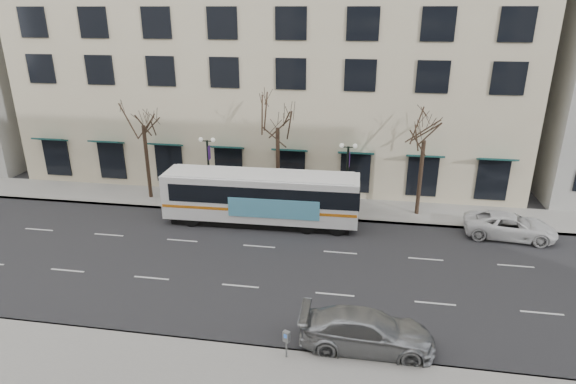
% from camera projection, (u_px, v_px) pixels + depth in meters
% --- Properties ---
extents(ground, '(160.00, 160.00, 0.00)m').
position_uv_depth(ground, '(251.00, 265.00, 27.59)').
color(ground, black).
rests_on(ground, ground).
extents(sidewalk_far, '(80.00, 4.00, 0.15)m').
position_uv_depth(sidewalk_far, '(346.00, 209.00, 35.11)').
color(sidewalk_far, gray).
rests_on(sidewalk_far, ground).
extents(building_hotel, '(40.00, 20.00, 24.00)m').
position_uv_depth(building_hotel, '(280.00, 29.00, 42.97)').
color(building_hotel, beige).
rests_on(building_hotel, ground).
extents(tree_far_left, '(3.60, 3.60, 8.34)m').
position_uv_depth(tree_far_left, '(142.00, 113.00, 34.82)').
color(tree_far_left, black).
rests_on(tree_far_left, ground).
extents(tree_far_mid, '(3.60, 3.60, 8.55)m').
position_uv_depth(tree_far_mid, '(277.00, 114.00, 33.24)').
color(tree_far_mid, black).
rests_on(tree_far_mid, ground).
extents(tree_far_right, '(3.60, 3.60, 8.06)m').
position_uv_depth(tree_far_right, '(425.00, 127.00, 31.91)').
color(tree_far_right, black).
rests_on(tree_far_right, ground).
extents(lamp_post_left, '(1.22, 0.45, 5.21)m').
position_uv_depth(lamp_post_left, '(209.00, 168.00, 34.85)').
color(lamp_post_left, black).
rests_on(lamp_post_left, ground).
extents(lamp_post_right, '(1.22, 0.45, 5.21)m').
position_uv_depth(lamp_post_right, '(347.00, 175.00, 33.35)').
color(lamp_post_right, black).
rests_on(lamp_post_right, ground).
extents(city_bus, '(13.14, 3.11, 3.55)m').
position_uv_depth(city_bus, '(262.00, 196.00, 32.32)').
color(city_bus, white).
rests_on(city_bus, ground).
extents(silver_car, '(5.77, 2.36, 1.67)m').
position_uv_depth(silver_car, '(367.00, 331.00, 20.58)').
color(silver_car, '#979A9E').
rests_on(silver_car, ground).
extents(white_pickup, '(5.81, 3.08, 1.56)m').
position_uv_depth(white_pickup, '(510.00, 226.00, 30.69)').
color(white_pickup, silver).
rests_on(white_pickup, ground).
extents(pay_station, '(0.32, 0.27, 1.27)m').
position_uv_depth(pay_station, '(286.00, 339.00, 19.75)').
color(pay_station, gray).
rests_on(pay_station, sidewalk_near).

